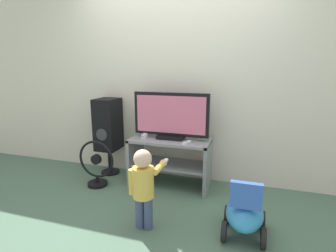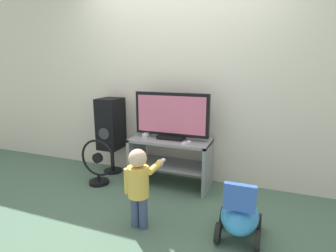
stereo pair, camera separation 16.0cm
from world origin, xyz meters
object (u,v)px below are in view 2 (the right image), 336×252
at_px(floor_fan, 98,164).
at_px(ride_on_toy, 240,216).
at_px(game_console, 147,135).
at_px(child, 139,182).
at_px(speaker_tower, 111,125).
at_px(remote_primary, 186,143).
at_px(television, 171,116).

distance_m(floor_fan, ride_on_toy, 1.80).
relative_size(game_console, child, 0.21).
bearing_deg(child, ride_on_toy, 9.94).
bearing_deg(speaker_tower, floor_fan, -82.98).
relative_size(child, speaker_tower, 0.72).
distance_m(child, ride_on_toy, 0.90).
xyz_separation_m(remote_primary, speaker_tower, (-1.12, 0.22, 0.07)).
height_order(television, game_console, television).
bearing_deg(ride_on_toy, child, -170.06).
height_order(speaker_tower, floor_fan, speaker_tower).
xyz_separation_m(television, speaker_tower, (-0.89, 0.08, -0.19)).
bearing_deg(floor_fan, remote_primary, 9.28).
height_order(game_console, ride_on_toy, game_console).
distance_m(remote_primary, child, 0.83).
distance_m(speaker_tower, ride_on_toy, 2.03).
bearing_deg(child, television, 92.49).
distance_m(television, remote_primary, 0.37).
distance_m(television, speaker_tower, 0.91).
relative_size(game_console, ride_on_toy, 0.29).
bearing_deg(floor_fan, television, 20.76).
relative_size(television, floor_fan, 1.59).
xyz_separation_m(game_console, speaker_tower, (-0.58, 0.10, 0.05)).
bearing_deg(floor_fan, speaker_tower, 97.02).
height_order(television, ride_on_toy, television).
xyz_separation_m(television, floor_fan, (-0.84, -0.32, -0.60)).
relative_size(remote_primary, speaker_tower, 0.13).
bearing_deg(floor_fan, ride_on_toy, -15.21).
xyz_separation_m(remote_primary, child, (-0.19, -0.80, -0.16)).
xyz_separation_m(television, ride_on_toy, (0.89, -0.79, -0.64)).
distance_m(child, floor_fan, 1.09).
bearing_deg(remote_primary, television, 147.94).
bearing_deg(game_console, speaker_tower, 169.95).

